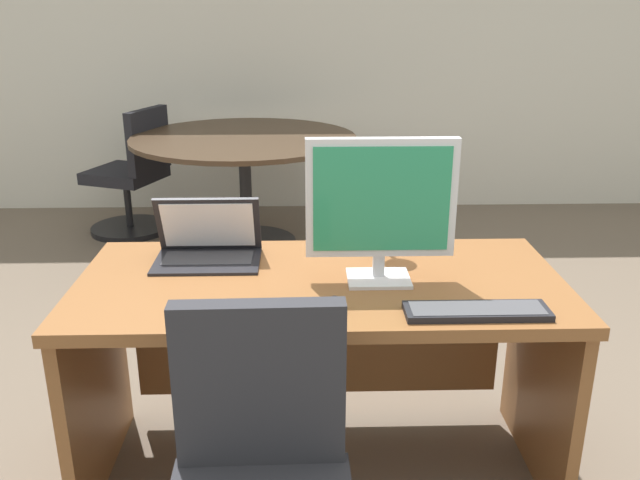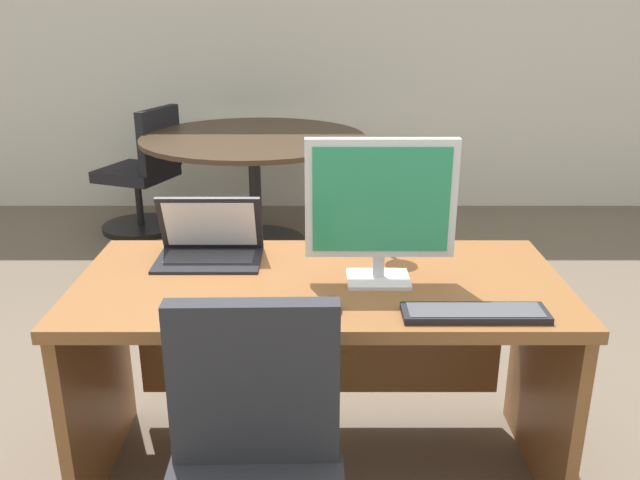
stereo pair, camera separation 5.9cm
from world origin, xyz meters
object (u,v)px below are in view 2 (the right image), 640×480
laptop (210,239)px  desk_lamp (384,181)px  mouse (332,305)px  meeting_table (255,163)px  desk (320,330)px  meeting_chair_near (145,181)px  monitor (381,204)px  keyboard (475,313)px

laptop → desk_lamp: desk_lamp is taller
mouse → desk_lamp: (0.19, 0.49, 0.24)m
laptop → mouse: (0.42, -0.43, -0.05)m
mouse → meeting_table: bearing=100.5°
desk → meeting_table: meeting_table is taller
mouse → meeting_chair_near: (-1.30, 2.87, -0.38)m
monitor → desk_lamp: (0.04, 0.27, 0.00)m
monitor → meeting_chair_near: monitor is taller
mouse → meeting_chair_near: size_ratio=0.10×
desk_lamp → meeting_chair_near: size_ratio=0.40×
desk → monitor: (0.19, -0.06, 0.47)m
laptop → desk_lamp: 0.64m
desk → keyboard: (0.44, -0.32, 0.22)m
mouse → desk_lamp: desk_lamp is taller
laptop → meeting_chair_near: laptop is taller
mouse → meeting_table: 2.59m
meeting_table → keyboard: bearing=-71.3°
mouse → desk_lamp: 0.58m
monitor → keyboard: (0.25, -0.25, -0.25)m
laptop → meeting_table: size_ratio=0.24×
desk_lamp → meeting_table: desk_lamp is taller
desk_lamp → mouse: bearing=-110.9°
desk_lamp → meeting_table: (-0.66, 2.06, -0.41)m
mouse → monitor: bearing=55.4°
desk → meeting_table: bearing=100.9°
desk_lamp → meeting_table: bearing=107.7°
monitor → meeting_chair_near: 3.09m
keyboard → desk_lamp: size_ratio=1.14×
keyboard → desk_lamp: bearing=112.5°
desk → desk_lamp: desk_lamp is taller
desk → monitor: size_ratio=3.37×
meeting_chair_near → desk_lamp: bearing=-58.0°
monitor → meeting_table: (-0.62, 2.33, -0.41)m
meeting_table → desk: bearing=-79.1°
meeting_table → mouse: bearing=-79.5°
mouse → desk_lamp: bearing=69.1°
laptop → desk_lamp: bearing=5.5°
laptop → desk_lamp: size_ratio=0.99×
monitor → laptop: bearing=159.6°
meeting_table → meeting_chair_near: size_ratio=1.63×
mouse → laptop: bearing=134.3°
monitor → mouse: 0.36m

